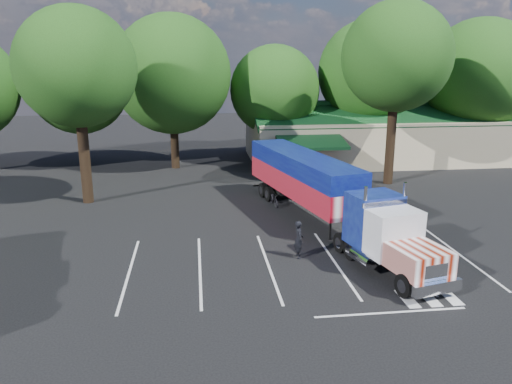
{
  "coord_description": "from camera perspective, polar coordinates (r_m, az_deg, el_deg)",
  "views": [
    {
      "loc": [
        -3.24,
        -27.44,
        9.45
      ],
      "look_at": [
        0.14,
        -0.15,
        2.0
      ],
      "focal_mm": 35.0,
      "sensor_mm": 36.0,
      "label": 1
    }
  ],
  "objects": [
    {
      "name": "event_hall",
      "position": [
        48.87,
        13.45,
        6.23
      ],
      "size": [
        24.2,
        14.12,
        5.55
      ],
      "color": "#C4B492",
      "rests_on": "ground"
    },
    {
      "name": "tree_row_d",
      "position": [
        45.61,
        2.14,
        11.55
      ],
      "size": [
        8.0,
        8.0,
        10.6
      ],
      "color": "black",
      "rests_on": "ground"
    },
    {
      "name": "semi_truck",
      "position": [
        28.79,
        7.37,
        0.47
      ],
      "size": [
        6.49,
        18.71,
        3.91
      ],
      "rotation": [
        0.0,
        0.0,
        0.23
      ],
      "color": "black",
      "rests_on": "ground"
    },
    {
      "name": "tree_row_b",
      "position": [
        46.34,
        -19.6,
        11.44
      ],
      "size": [
        8.4,
        8.4,
        11.35
      ],
      "color": "black",
      "rests_on": "ground"
    },
    {
      "name": "tree_near_right",
      "position": [
        38.85,
        15.77,
        14.63
      ],
      "size": [
        8.0,
        8.0,
        13.5
      ],
      "color": "black",
      "rests_on": "ground"
    },
    {
      "name": "silver_sedan",
      "position": [
        44.94,
        12.7,
        3.62
      ],
      "size": [
        4.57,
        1.75,
        1.49
      ],
      "primitive_type": "imported",
      "rotation": [
        0.0,
        0.0,
        1.61
      ],
      "color": "#94979B",
      "rests_on": "ground"
    },
    {
      "name": "tree_row_f",
      "position": [
        51.46,
        24.17,
        12.03
      ],
      "size": [
        10.4,
        10.4,
        13.0
      ],
      "color": "black",
      "rests_on": "ground"
    },
    {
      "name": "bicycle",
      "position": [
        32.82,
        2.06,
        -0.76
      ],
      "size": [
        0.82,
        1.79,
        0.91
      ],
      "primitive_type": "imported",
      "rotation": [
        0.0,
        0.0,
        0.13
      ],
      "color": "black",
      "rests_on": "ground"
    },
    {
      "name": "tree_row_c",
      "position": [
        43.7,
        -9.61,
        13.11
      ],
      "size": [
        10.0,
        10.0,
        13.05
      ],
      "color": "black",
      "rests_on": "ground"
    },
    {
      "name": "ground",
      "position": [
        29.2,
        -0.3,
        -3.72
      ],
      "size": [
        120.0,
        120.0,
        0.0
      ],
      "primitive_type": "plane",
      "color": "black",
      "rests_on": "ground"
    },
    {
      "name": "tree_row_e",
      "position": [
        48.27,
        12.96,
        13.17
      ],
      "size": [
        9.6,
        9.6,
        12.9
      ],
      "color": "black",
      "rests_on": "ground"
    },
    {
      "name": "woman",
      "position": [
        24.31,
        4.91,
        -5.41
      ],
      "size": [
        0.47,
        0.69,
        1.86
      ],
      "primitive_type": "imported",
      "rotation": [
        0.0,
        0.0,
        1.6
      ],
      "color": "black",
      "rests_on": "ground"
    },
    {
      "name": "tree_near_left",
      "position": [
        34.23,
        -19.84,
        13.22
      ],
      "size": [
        7.6,
        7.6,
        12.65
      ],
      "color": "black",
      "rests_on": "ground"
    }
  ]
}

